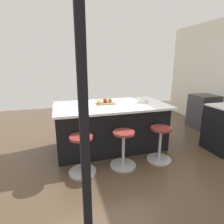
% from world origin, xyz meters
% --- Properties ---
extents(ground_plane, '(7.84, 7.84, 0.00)m').
position_xyz_m(ground_plane, '(0.00, 0.00, 0.00)').
color(ground_plane, brown).
extents(window_panel_rear, '(6.03, 0.12, 2.80)m').
position_xyz_m(window_panel_rear, '(-0.00, 2.43, 1.14)').
color(window_panel_rear, silver).
rests_on(window_panel_rear, ground_plane).
extents(oven_range, '(0.60, 0.61, 0.89)m').
position_xyz_m(oven_range, '(-2.66, -0.49, 0.45)').
color(oven_range, '#38383D').
rests_on(oven_range, ground_plane).
extents(kitchen_island, '(2.19, 1.19, 0.93)m').
position_xyz_m(kitchen_island, '(0.08, -0.01, 0.47)').
color(kitchen_island, black).
rests_on(kitchen_island, ground_plane).
extents(stool_by_window, '(0.44, 0.44, 0.63)m').
position_xyz_m(stool_by_window, '(-0.62, 0.77, 0.30)').
color(stool_by_window, '#B7B7BC').
rests_on(stool_by_window, ground_plane).
extents(stool_middle, '(0.44, 0.44, 0.63)m').
position_xyz_m(stool_middle, '(0.08, 0.77, 0.30)').
color(stool_middle, '#B7B7BC').
rests_on(stool_middle, ground_plane).
extents(stool_near_camera, '(0.44, 0.44, 0.63)m').
position_xyz_m(stool_near_camera, '(0.77, 0.77, 0.30)').
color(stool_near_camera, '#B7B7BC').
rests_on(stool_near_camera, ground_plane).
extents(cutting_board, '(0.36, 0.24, 0.02)m').
position_xyz_m(cutting_board, '(0.17, -0.05, 0.94)').
color(cutting_board, olive).
rests_on(cutting_board, kitchen_island).
extents(apple_green, '(0.09, 0.09, 0.09)m').
position_xyz_m(apple_green, '(0.06, -0.08, 0.99)').
color(apple_green, '#609E2D').
rests_on(apple_green, cutting_board).
extents(apple_yellow, '(0.08, 0.08, 0.08)m').
position_xyz_m(apple_yellow, '(0.31, -0.01, 0.99)').
color(apple_yellow, gold).
rests_on(apple_yellow, cutting_board).
extents(apple_red, '(0.09, 0.09, 0.09)m').
position_xyz_m(apple_red, '(0.17, -0.08, 0.99)').
color(apple_red, red).
rests_on(apple_red, cutting_board).
extents(water_bottle, '(0.06, 0.06, 0.31)m').
position_xyz_m(water_bottle, '(0.62, -0.10, 1.05)').
color(water_bottle, silver).
rests_on(water_bottle, kitchen_island).
extents(fruit_bowl, '(0.20, 0.20, 0.07)m').
position_xyz_m(fruit_bowl, '(-0.60, 0.05, 0.97)').
color(fruit_bowl, silver).
rests_on(fruit_bowl, kitchen_island).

